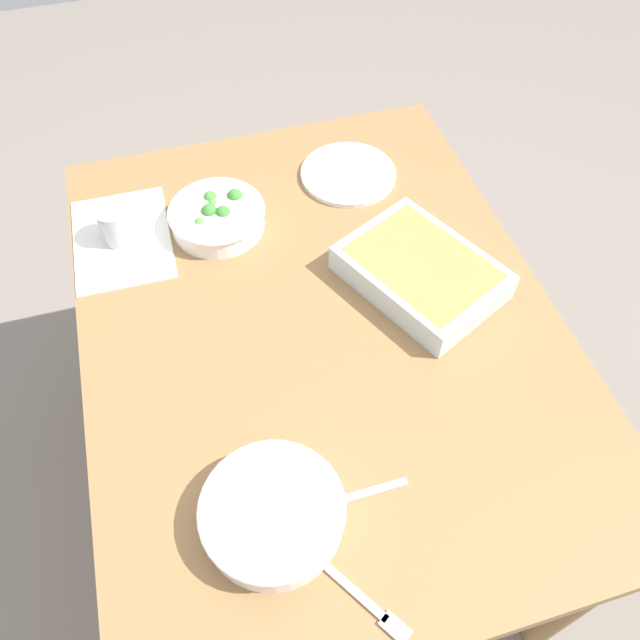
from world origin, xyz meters
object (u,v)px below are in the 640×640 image
baking_dish (421,271)px  stew_bowl (273,513)px  drink_cup (118,226)px  fork_on_table (366,602)px  broccoli_bowl (217,216)px  spoon_by_stew (340,500)px  side_plate (348,174)px

baking_dish → stew_bowl: bearing=-45.4°
stew_bowl → drink_cup: drink_cup is taller
stew_bowl → fork_on_table: stew_bowl is taller
fork_on_table → baking_dish: bearing=151.4°
baking_dish → drink_cup: (-0.29, -0.56, 0.00)m
broccoli_bowl → spoon_by_stew: bearing=5.9°
baking_dish → side_plate: bearing=-173.7°
spoon_by_stew → fork_on_table: spoon_by_stew is taller
stew_bowl → side_plate: 0.82m
broccoli_bowl → drink_cup: 0.21m
drink_cup → side_plate: bearing=96.5°
drink_cup → side_plate: (-0.06, 0.52, -0.03)m
broccoli_bowl → baking_dish: size_ratio=0.56×
baking_dish → side_plate: (-0.35, -0.04, -0.03)m
side_plate → stew_bowl: bearing=-25.8°
baking_dish → drink_cup: size_ratio=4.30×
stew_bowl → baking_dish: (-0.39, 0.40, 0.00)m
broccoli_bowl → spoon_by_stew: broccoli_bowl is taller
broccoli_bowl → side_plate: bearing=103.8°
drink_cup → baking_dish: bearing=62.9°
fork_on_table → stew_bowl: bearing=-147.1°
stew_bowl → drink_cup: bearing=-166.2°
drink_cup → side_plate: size_ratio=0.39×
drink_cup → spoon_by_stew: bearing=22.0°
baking_dish → fork_on_table: bearing=-28.6°
drink_cup → fork_on_table: 0.87m
stew_bowl → baking_dish: baking_dish is taller
side_plate → drink_cup: bearing=-83.5°
stew_bowl → baking_dish: size_ratio=0.61×
broccoli_bowl → drink_cup: drink_cup is taller
baking_dish → fork_on_table: size_ratio=2.31×
side_plate → fork_on_table: 0.93m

